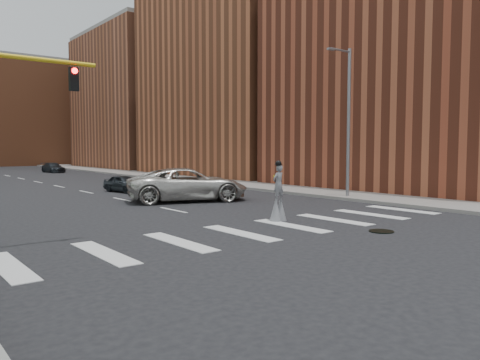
# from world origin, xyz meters

# --- Properties ---
(ground_plane) EXTENTS (160.00, 160.00, 0.00)m
(ground_plane) POSITION_xyz_m (0.00, 0.00, 0.00)
(ground_plane) COLOR black
(ground_plane) RESTS_ON ground
(sidewalk_right) EXTENTS (5.00, 90.00, 0.18)m
(sidewalk_right) POSITION_xyz_m (12.50, 25.00, 0.09)
(sidewalk_right) COLOR slate
(sidewalk_right) RESTS_ON ground
(manhole) EXTENTS (0.90, 0.90, 0.04)m
(manhole) POSITION_xyz_m (3.00, -2.00, 0.02)
(manhole) COLOR black
(manhole) RESTS_ON ground
(building_near) EXTENTS (16.00, 20.00, 22.00)m
(building_near) POSITION_xyz_m (22.00, 8.00, 11.00)
(building_near) COLOR brown
(building_near) RESTS_ON ground
(building_mid) EXTENTS (16.00, 22.00, 24.00)m
(building_mid) POSITION_xyz_m (22.00, 30.00, 12.00)
(building_mid) COLOR #9A5230
(building_mid) RESTS_ON ground
(building_far) EXTENTS (16.00, 22.00, 20.00)m
(building_far) POSITION_xyz_m (22.00, 54.00, 10.00)
(building_far) COLOR #9D573A
(building_far) RESTS_ON ground
(streetlight) EXTENTS (2.05, 0.20, 9.00)m
(streetlight) POSITION_xyz_m (10.90, 6.00, 4.90)
(streetlight) COLOR slate
(streetlight) RESTS_ON ground
(stilt_performer) EXTENTS (0.84, 0.56, 2.57)m
(stilt_performer) POSITION_xyz_m (1.76, 2.26, 0.95)
(stilt_performer) COLOR black
(stilt_performer) RESTS_ON ground
(suv_crossing) EXTENTS (7.60, 5.35, 1.93)m
(suv_crossing) POSITION_xyz_m (2.71, 10.98, 0.96)
(suv_crossing) COLOR beige
(suv_crossing) RESTS_ON ground
(car_near) EXTENTS (2.04, 3.74, 1.21)m
(car_near) POSITION_xyz_m (2.07, 18.29, 0.60)
(car_near) COLOR black
(car_near) RESTS_ON ground
(car_far) EXTENTS (2.13, 4.30, 1.20)m
(car_far) POSITION_xyz_m (6.00, 47.71, 0.60)
(car_far) COLOR black
(car_far) RESTS_ON ground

